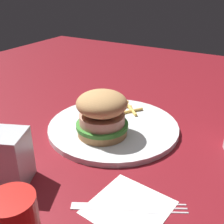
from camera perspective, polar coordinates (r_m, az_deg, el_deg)
ground_plane at (r=0.63m, az=-0.20°, el=-3.85°), size 1.60×1.60×0.00m
plate at (r=0.64m, az=-0.00°, el=-2.92°), size 0.29×0.29×0.01m
sandwich at (r=0.58m, az=-2.26°, el=-0.20°), size 0.11×0.11×0.09m
fries_pile at (r=0.70m, az=1.97°, el=0.79°), size 0.08×0.09×0.01m
napkin at (r=0.45m, az=3.41°, el=-18.53°), size 0.12×0.12×0.00m
fork at (r=0.44m, az=3.64°, el=-18.30°), size 0.10×0.16×0.00m
napkin_dispenser at (r=0.50m, az=-21.58°, el=-8.52°), size 0.09×0.11×0.09m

